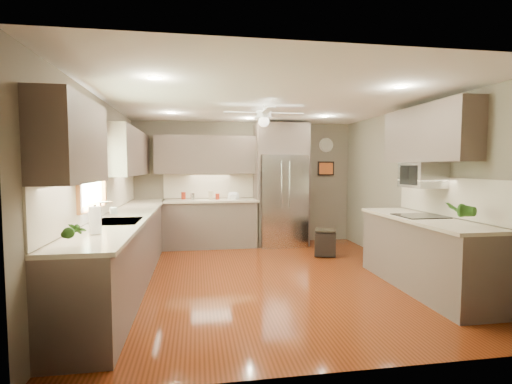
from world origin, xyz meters
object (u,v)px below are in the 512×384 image
object	(u,v)px
bowl	(234,198)
stool	(325,243)
potted_plant_left	(73,231)
paper_towel	(95,220)
refrigerator	(281,187)
microwave	(422,175)
canister_d	(217,197)
canister_a	(183,196)
canister_c	(211,195)
potted_plant_right	(460,210)
canister_b	(193,196)
soap_bottle	(114,210)

from	to	relation	value
bowl	stool	xyz separation A→B (m)	(1.53, -1.08, -0.73)
potted_plant_left	paper_towel	distance (m)	0.65
refrigerator	microwave	size ratio (longest dim) A/B	4.45
potted_plant_left	refrigerator	world-z (taller)	refrigerator
canister_d	potted_plant_left	world-z (taller)	potted_plant_left
potted_plant_left	refrigerator	size ratio (longest dim) A/B	0.12
potted_plant_left	stool	xyz separation A→B (m)	(3.23, 3.15, -0.85)
canister_d	paper_towel	bearing A→B (deg)	-111.06
canister_a	paper_towel	world-z (taller)	paper_towel
canister_c	potted_plant_left	world-z (taller)	potted_plant_left
canister_c	bowl	distance (m)	0.45
potted_plant_right	refrigerator	bearing A→B (deg)	108.38
canister_d	stool	bearing A→B (deg)	-30.10
refrigerator	paper_towel	world-z (taller)	refrigerator
canister_d	paper_towel	size ratio (longest dim) A/B	0.42
microwave	paper_towel	distance (m)	4.10
bowl	paper_towel	bearing A→B (deg)	-115.33
canister_c	potted_plant_left	size ratio (longest dim) A/B	0.56
bowl	refrigerator	bearing A→B (deg)	-2.41
potted_plant_left	canister_b	bearing A→B (deg)	78.09
bowl	stool	distance (m)	2.02
canister_d	microwave	bearing A→B (deg)	-46.33
canister_b	potted_plant_right	world-z (taller)	potted_plant_right
refrigerator	stool	xyz separation A→B (m)	(0.56, -1.04, -0.95)
bowl	refrigerator	world-z (taller)	refrigerator
potted_plant_left	refrigerator	distance (m)	4.97
potted_plant_left	paper_towel	size ratio (longest dim) A/B	1.03
canister_a	microwave	world-z (taller)	microwave
canister_d	potted_plant_right	size ratio (longest dim) A/B	0.34
canister_a	canister_c	size ratio (longest dim) A/B	0.88
potted_plant_left	paper_towel	xyz separation A→B (m)	(-0.00, 0.65, -0.00)
soap_bottle	potted_plant_right	world-z (taller)	potted_plant_right
potted_plant_right	microwave	size ratio (longest dim) A/B	0.63
soap_bottle	canister_a	bearing A→B (deg)	71.52
soap_bottle	bowl	size ratio (longest dim) A/B	0.76
canister_d	paper_towel	distance (m)	3.83
canister_c	refrigerator	size ratio (longest dim) A/B	0.07
canister_c	soap_bottle	bearing A→B (deg)	-119.52
canister_d	potted_plant_right	distance (m)	4.41
canister_c	canister_a	bearing A→B (deg)	176.16
potted_plant_left	bowl	world-z (taller)	potted_plant_left
bowl	canister_c	bearing A→B (deg)	177.75
canister_a	refrigerator	distance (m)	1.96
canister_a	canister_b	bearing A→B (deg)	-18.96
microwave	paper_towel	size ratio (longest dim) A/B	1.96
canister_a	potted_plant_right	world-z (taller)	potted_plant_right
potted_plant_right	paper_towel	size ratio (longest dim) A/B	1.24
canister_c	paper_towel	bearing A→B (deg)	-109.13
canister_d	canister_b	bearing A→B (deg)	179.72
canister_c	refrigerator	world-z (taller)	refrigerator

